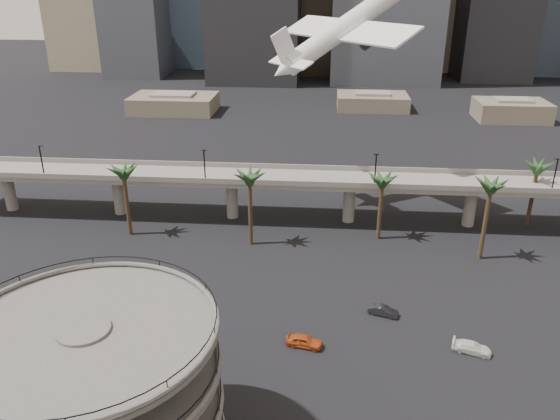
# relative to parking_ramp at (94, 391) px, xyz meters

# --- Properties ---
(parking_ramp) EXTENTS (22.20, 22.20, 17.35)m
(parking_ramp) POSITION_rel_parking_ramp_xyz_m (0.00, 0.00, 0.00)
(parking_ramp) COLOR #504D4A
(parking_ramp) RESTS_ON ground
(overpass) EXTENTS (130.00, 9.30, 14.70)m
(overpass) POSITION_rel_parking_ramp_xyz_m (13.00, 59.00, -2.50)
(overpass) COLOR slate
(overpass) RESTS_ON ground
(palm_trees) EXTENTS (76.40, 18.40, 14.00)m
(palm_trees) POSITION_rel_parking_ramp_xyz_m (24.58, 51.18, 1.46)
(palm_trees) COLOR #41321C
(palm_trees) RESTS_ON ground
(low_buildings) EXTENTS (135.00, 27.50, 6.80)m
(low_buildings) POSITION_rel_parking_ramp_xyz_m (19.89, 146.30, -6.97)
(low_buildings) COLOR brown
(low_buildings) RESTS_ON ground
(airborne_jet) EXTENTS (30.12, 29.71, 19.66)m
(airborne_jet) POSITION_rel_parking_ramp_xyz_m (22.86, 73.92, 24.04)
(airborne_jet) COLOR white
(airborne_jet) RESTS_ON ground
(car_a) EXTENTS (4.82, 2.72, 1.55)m
(car_a) POSITION_rel_parking_ramp_xyz_m (17.37, 20.53, -9.06)
(car_a) COLOR #C14C1B
(car_a) RESTS_ON ground
(car_b) EXTENTS (4.29, 2.59, 1.33)m
(car_b) POSITION_rel_parking_ramp_xyz_m (27.78, 28.25, -9.17)
(car_b) COLOR black
(car_b) RESTS_ON ground
(car_c) EXTENTS (5.04, 3.20, 1.36)m
(car_c) POSITION_rel_parking_ramp_xyz_m (37.92, 21.11, -9.16)
(car_c) COLOR white
(car_c) RESTS_ON ground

